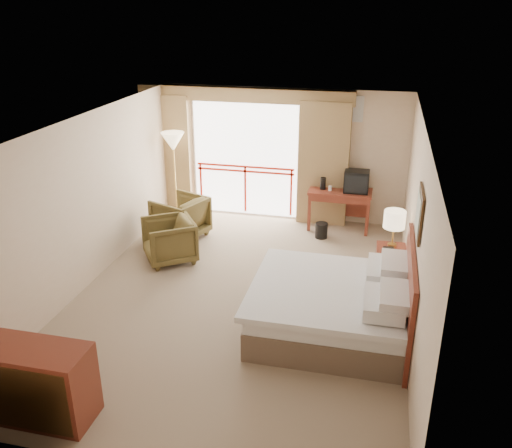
% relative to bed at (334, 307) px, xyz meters
% --- Properties ---
extents(floor, '(7.00, 7.00, 0.00)m').
position_rel_bed_xyz_m(floor, '(-1.50, 0.60, -0.38)').
color(floor, '#847058').
rests_on(floor, ground).
extents(ceiling, '(7.00, 7.00, 0.00)m').
position_rel_bed_xyz_m(ceiling, '(-1.50, 0.60, 2.32)').
color(ceiling, white).
rests_on(ceiling, wall_back).
extents(wall_back, '(5.00, 0.00, 5.00)m').
position_rel_bed_xyz_m(wall_back, '(-1.50, 4.10, 0.97)').
color(wall_back, beige).
rests_on(wall_back, ground).
extents(wall_front, '(5.00, 0.00, 5.00)m').
position_rel_bed_xyz_m(wall_front, '(-1.50, -2.90, 0.97)').
color(wall_front, beige).
rests_on(wall_front, ground).
extents(wall_left, '(0.00, 7.00, 7.00)m').
position_rel_bed_xyz_m(wall_left, '(-4.00, 0.60, 0.97)').
color(wall_left, beige).
rests_on(wall_left, ground).
extents(wall_right, '(0.00, 7.00, 7.00)m').
position_rel_bed_xyz_m(wall_right, '(1.00, 0.60, 0.97)').
color(wall_right, beige).
rests_on(wall_right, ground).
extents(balcony_door, '(2.40, 0.00, 2.40)m').
position_rel_bed_xyz_m(balcony_door, '(-2.30, 4.08, 0.82)').
color(balcony_door, white).
rests_on(balcony_door, wall_back).
extents(balcony_railing, '(2.09, 0.03, 1.02)m').
position_rel_bed_xyz_m(balcony_railing, '(-2.30, 4.06, 0.44)').
color(balcony_railing, red).
rests_on(balcony_railing, wall_back).
extents(curtain_left, '(1.00, 0.26, 2.50)m').
position_rel_bed_xyz_m(curtain_left, '(-3.95, 3.95, 0.87)').
color(curtain_left, olive).
rests_on(curtain_left, wall_back).
extents(curtain_right, '(1.00, 0.26, 2.50)m').
position_rel_bed_xyz_m(curtain_right, '(-0.65, 3.95, 0.87)').
color(curtain_right, olive).
rests_on(curtain_right, wall_back).
extents(valance, '(4.40, 0.22, 0.28)m').
position_rel_bed_xyz_m(valance, '(-2.30, 3.98, 2.17)').
color(valance, olive).
rests_on(valance, wall_back).
extents(hvac_vent, '(0.50, 0.04, 0.50)m').
position_rel_bed_xyz_m(hvac_vent, '(-0.20, 4.07, 1.97)').
color(hvac_vent, silver).
rests_on(hvac_vent, wall_back).
extents(bed, '(2.13, 2.06, 0.97)m').
position_rel_bed_xyz_m(bed, '(0.00, 0.00, 0.00)').
color(bed, brown).
rests_on(bed, floor).
extents(headboard, '(0.06, 2.10, 1.30)m').
position_rel_bed_xyz_m(headboard, '(0.96, 0.00, 0.27)').
color(headboard, maroon).
rests_on(headboard, wall_right).
extents(framed_art, '(0.04, 0.72, 0.60)m').
position_rel_bed_xyz_m(framed_art, '(0.97, 0.00, 1.47)').
color(framed_art, black).
rests_on(framed_art, wall_right).
extents(nightstand, '(0.48, 0.56, 0.66)m').
position_rel_bed_xyz_m(nightstand, '(0.75, 1.50, -0.05)').
color(nightstand, maroon).
rests_on(nightstand, floor).
extents(table_lamp, '(0.34, 0.34, 0.60)m').
position_rel_bed_xyz_m(table_lamp, '(0.75, 1.55, 0.74)').
color(table_lamp, tan).
rests_on(table_lamp, nightstand).
extents(phone, '(0.17, 0.14, 0.07)m').
position_rel_bed_xyz_m(phone, '(0.70, 1.35, 0.31)').
color(phone, black).
rests_on(phone, nightstand).
extents(desk, '(1.23, 0.60, 0.81)m').
position_rel_bed_xyz_m(desk, '(-0.26, 3.75, 0.25)').
color(desk, maroon).
rests_on(desk, floor).
extents(tv, '(0.47, 0.38, 0.43)m').
position_rel_bed_xyz_m(tv, '(0.04, 3.69, 0.64)').
color(tv, black).
rests_on(tv, desk).
extents(coffee_maker, '(0.12, 0.12, 0.24)m').
position_rel_bed_xyz_m(coffee_maker, '(-0.61, 3.69, 0.55)').
color(coffee_maker, black).
rests_on(coffee_maker, desk).
extents(cup, '(0.08, 0.08, 0.10)m').
position_rel_bed_xyz_m(cup, '(-0.46, 3.64, 0.48)').
color(cup, white).
rests_on(cup, desk).
extents(wastebasket, '(0.31, 0.31, 0.30)m').
position_rel_bed_xyz_m(wastebasket, '(-0.54, 3.15, -0.23)').
color(wastebasket, black).
rests_on(wastebasket, floor).
extents(armchair_far, '(1.14, 1.13, 0.81)m').
position_rel_bed_xyz_m(armchair_far, '(-3.21, 2.58, -0.38)').
color(armchair_far, '#493D1E').
rests_on(armchair_far, floor).
extents(armchair_near, '(1.17, 1.16, 0.77)m').
position_rel_bed_xyz_m(armchair_near, '(-3.04, 1.55, -0.38)').
color(armchair_near, '#493D1E').
rests_on(armchair_near, floor).
extents(side_table, '(0.47, 0.47, 0.52)m').
position_rel_bed_xyz_m(side_table, '(-3.41, 2.07, -0.02)').
color(side_table, black).
rests_on(side_table, floor).
extents(book, '(0.20, 0.23, 0.02)m').
position_rel_bed_xyz_m(book, '(-3.41, 2.07, 0.15)').
color(book, white).
rests_on(book, side_table).
extents(floor_lamp, '(0.47, 0.47, 1.84)m').
position_rel_bed_xyz_m(floor_lamp, '(-3.63, 3.45, 1.21)').
color(floor_lamp, tan).
rests_on(floor_lamp, floor).
extents(dresser, '(1.33, 0.56, 0.89)m').
position_rel_bed_xyz_m(dresser, '(-3.04, -2.44, 0.07)').
color(dresser, maroon).
rests_on(dresser, floor).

